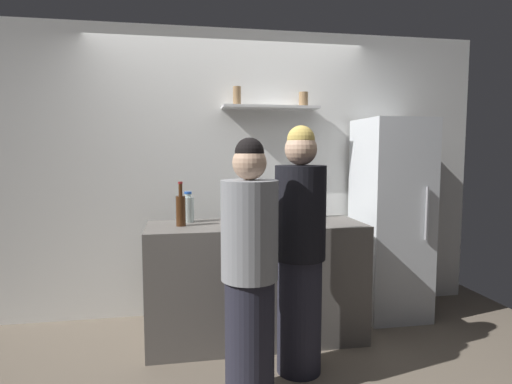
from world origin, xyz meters
The scene contains 12 objects.
ground_plane centered at (0.00, 0.00, 0.00)m, with size 5.28×5.28×0.00m, color #726656.
back_wall_assembly centered at (0.00, 1.25, 1.30)m, with size 4.80×0.32×2.60m.
refrigerator centered at (1.42, 0.85, 0.89)m, with size 0.56×0.64×1.79m.
counter centered at (0.12, 0.55, 0.47)m, with size 1.69×0.60×0.94m, color #66605B.
baking_pan centered at (0.38, 0.48, 0.96)m, with size 0.34×0.24×0.05m, color gray.
utensil_holder centered at (0.10, 0.61, 0.99)m, with size 0.11×0.11×0.22m.
wine_bottle_dark_glass centered at (-0.02, 0.33, 1.06)m, with size 0.07×0.07×0.33m.
wine_bottle_pale_glass centered at (0.65, 0.77, 1.06)m, with size 0.07×0.07×0.31m.
wine_bottle_amber_glass centered at (-0.46, 0.55, 1.06)m, with size 0.07×0.07×0.34m.
water_bottle_plastic centered at (-0.40, 0.72, 1.04)m, with size 0.09×0.09×0.24m.
person_blonde centered at (0.32, -0.01, 0.83)m, with size 0.34×0.34×1.67m.
person_grey_hoodie centered at (-0.06, -0.27, 0.78)m, with size 0.34×0.34×1.58m.
Camera 1 is at (-0.47, -2.73, 1.51)m, focal length 30.11 mm.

